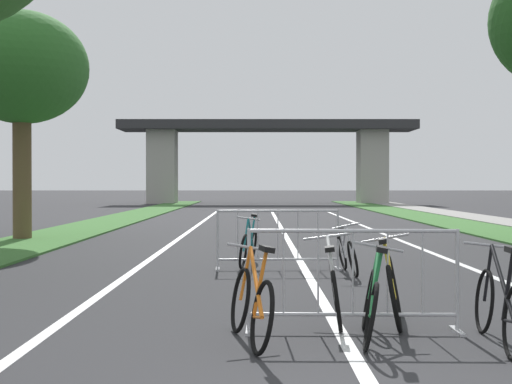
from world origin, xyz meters
The scene contains 17 objects.
grass_verge_left centered at (-6.55, 24.64, 0.03)m, with size 2.31×60.23×0.05m, color #386B2D.
grass_verge_right centered at (6.55, 24.64, 0.03)m, with size 2.31×60.23×0.05m, color #386B2D.
sidewalk_path_right centered at (8.65, 24.64, 0.04)m, with size 1.89×60.23×0.08m, color gray.
lane_stripe_center centered at (0.00, 17.42, 0.00)m, with size 0.14×34.85×0.01m, color silver.
lane_stripe_right_lane centered at (2.97, 17.42, 0.00)m, with size 0.14×34.85×0.01m, color silver.
lane_stripe_left_lane centered at (-2.97, 17.42, 0.00)m, with size 0.14×34.85×0.01m, color silver.
overpass_bridge centered at (0.00, 49.78, 4.36)m, with size 22.19×3.90×6.21m.
tree_left_oak_near centered at (-7.11, 15.16, 4.55)m, with size 3.53×3.53×6.11m.
crowd_barrier_nearest centered at (0.13, 3.44, 0.52)m, with size 2.18×0.48×1.05m.
crowd_barrier_second centered at (-0.47, 8.66, 0.52)m, with size 2.19×0.54×1.05m.
bicycle_teal_0 centered at (-0.99, 9.23, 0.36)m, with size 0.42×1.66×0.95m.
bicycle_silver_1 centered at (0.66, 8.08, 0.34)m, with size 0.46×1.64×0.89m.
bicycle_black_2 centered at (1.40, 2.84, 0.38)m, with size 0.56×1.74×0.95m.
bicycle_orange_3 centered at (-0.90, 2.93, 0.37)m, with size 0.51×1.63×0.94m.
bicycle_green_4 centered at (0.25, 3.08, 0.36)m, with size 0.60×1.62×0.93m.
bicycle_yellow_5 centered at (0.63, 3.88, 0.38)m, with size 0.54×1.67×0.95m.
bicycle_white_6 centered at (0.00, 3.93, 0.36)m, with size 0.55×1.66×0.95m.
Camera 1 is at (-0.86, -3.72, 1.51)m, focal length 49.67 mm.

